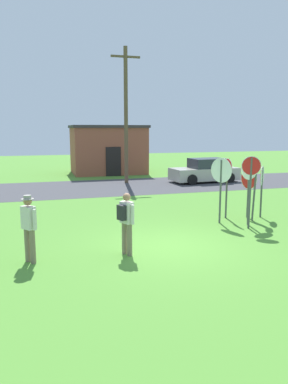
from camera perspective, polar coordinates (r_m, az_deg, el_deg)
name	(u,v)px	position (r m, az deg, el deg)	size (l,w,h in m)	color
ground_plane	(170,246)	(10.79, 4.09, -8.36)	(80.00, 80.00, 0.00)	#518E33
street_asphalt	(102,187)	(21.55, -6.48, 0.75)	(60.00, 6.40, 0.01)	#424247
building_background	(108,149)	(28.47, -5.63, 6.63)	(5.58, 4.24, 3.65)	brown
utility_pole	(126,113)	(23.05, -2.83, 12.10)	(1.80, 0.24, 8.24)	brown
parked_car_on_street	(205,171)	(23.87, 9.48, 3.21)	(4.41, 2.24, 1.51)	#B7B2A3
stop_sign_leaning_left	(249,179)	(13.28, 16.01, 1.94)	(0.76, 0.22, 2.38)	#474C4C
stop_sign_low_front	(262,182)	(14.62, 17.86, 1.43)	(0.53, 0.57, 1.99)	#474C4C
stop_sign_nearest	(221,178)	(13.29, 11.89, 2.11)	(0.40, 0.80, 2.36)	#474C4C
stop_sign_rear_left	(255,181)	(13.96, 16.87, 1.70)	(0.47, 0.46, 2.25)	#474C4C
stop_sign_leaning_right	(227,179)	(14.14, 12.78, 2.04)	(0.07, 0.62, 2.28)	#474C4C
stop_sign_rear_right	(249,183)	(14.44, 15.95, 1.30)	(0.17, 0.85, 1.94)	#474C4C
stop_sign_center_cluster	(251,181)	(12.78, 16.25, 1.70)	(0.60, 0.27, 2.47)	#474C4C
person_in_teal	(126,219)	(9.77, -2.79, -4.28)	(0.45, 0.52, 1.69)	#7A6B56
person_in_blue	(29,225)	(9.65, -17.47, -4.89)	(0.39, 0.48, 1.74)	#7A6B56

